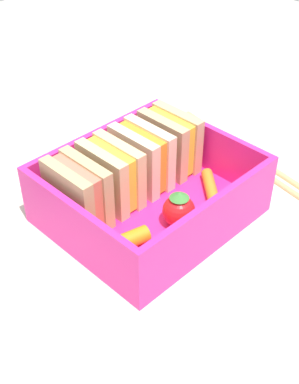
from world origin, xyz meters
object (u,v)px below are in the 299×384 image
object	(u,v)px
carrot_stick_left	(210,187)
carrot_stick_far_left	(125,242)
sandwich_left	(78,194)
sandwich_center_left	(111,175)
strawberry_far_left	(181,208)
sandwich_center	(142,158)
chopstick_pair	(239,150)
sandwich_center_right	(170,142)

from	to	relation	value
carrot_stick_left	carrot_stick_far_left	bearing A→B (deg)	179.53
sandwich_left	sandwich_center_left	world-z (taller)	same
sandwich_left	strawberry_far_left	world-z (taller)	sandwich_left
sandwich_center	chopstick_pair	xyz separation A→B (cm)	(12.23, -2.45, -3.74)
sandwich_left	carrot_stick_far_left	distance (cm)	5.93
sandwich_left	sandwich_center_right	bearing A→B (deg)	0.00
carrot_stick_left	sandwich_left	bearing A→B (deg)	153.46
strawberry_far_left	sandwich_center	bearing A→B (deg)	76.37
sandwich_center	carrot_stick_left	bearing A→B (deg)	-57.60
carrot_stick_left	sandwich_center_left	bearing A→B (deg)	142.82
sandwich_left	carrot_stick_left	bearing A→B (deg)	-26.54
sandwich_left	carrot_stick_left	xyz separation A→B (cm)	(11.21, -5.60, -2.35)
sandwich_center_right	strawberry_far_left	world-z (taller)	sandwich_center_right
sandwich_center_right	carrot_stick_left	distance (cm)	6.08
carrot_stick_left	sandwich_center	bearing A→B (deg)	122.40
sandwich_center	carrot_stick_left	xyz separation A→B (cm)	(3.55, -5.60, -2.35)
sandwich_left	sandwich_center_right	distance (cm)	11.48
strawberry_far_left	chopstick_pair	size ratio (longest dim) A/B	0.17
sandwich_left	strawberry_far_left	xyz separation A→B (cm)	(6.07, -6.53, -1.34)
strawberry_far_left	carrot_stick_far_left	bearing A→B (deg)	169.91
carrot_stick_far_left	chopstick_pair	distance (cm)	19.83
sandwich_center_left	sandwich_center_right	distance (cm)	7.65
sandwich_center_right	strawberry_far_left	bearing A→B (deg)	-129.65
carrot_stick_far_left	carrot_stick_left	xyz separation A→B (cm)	(10.86, -0.09, -0.17)
sandwich_center	sandwich_center_right	xyz separation A→B (cm)	(3.83, 0.00, 0.00)
sandwich_center_right	strawberry_far_left	xyz separation A→B (cm)	(-5.41, -6.53, -1.34)
strawberry_far_left	chopstick_pair	xyz separation A→B (cm)	(13.81, 4.08, -2.41)
carrot_stick_far_left	strawberry_far_left	distance (cm)	5.87
strawberry_far_left	chopstick_pair	distance (cm)	14.60
sandwich_center_right	chopstick_pair	world-z (taller)	sandwich_center_right
sandwich_center_left	carrot_stick_left	xyz separation A→B (cm)	(7.38, -5.60, -2.35)
strawberry_far_left	sandwich_center_right	bearing A→B (deg)	50.35
carrot_stick_far_left	strawberry_far_left	size ratio (longest dim) A/B	1.19
sandwich_left	carrot_stick_far_left	world-z (taller)	sandwich_left
sandwich_center	chopstick_pair	bearing A→B (deg)	-11.34
carrot_stick_left	chopstick_pair	xyz separation A→B (cm)	(8.68, 3.15, -1.40)
sandwich_left	strawberry_far_left	size ratio (longest dim) A/B	1.70
chopstick_pair	strawberry_far_left	bearing A→B (deg)	-163.56
sandwich_center_left	sandwich_center	distance (cm)	3.83
carrot_stick_left	chopstick_pair	size ratio (longest dim) A/B	0.22
sandwich_center	strawberry_far_left	bearing A→B (deg)	-103.63
sandwich_left	chopstick_pair	world-z (taller)	sandwich_left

